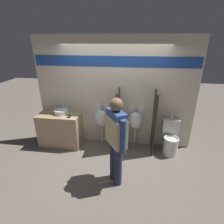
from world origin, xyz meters
The scene contains 11 objects.
ground_plane centered at (0.00, 0.00, 0.00)m, with size 16.00×16.00×0.00m, color #70665B.
display_wall centered at (0.00, 0.60, 1.36)m, with size 3.87×0.07×2.70m.
sink_counter centered at (-1.36, 0.29, 0.43)m, with size 1.05×0.55×0.86m.
sink_basin centered at (-1.31, 0.35, 0.91)m, with size 0.36×0.36×0.24m.
cell_phone centered at (-1.04, 0.18, 0.87)m, with size 0.07×0.14×0.01m.
divider_near_counter centered at (0.12, 0.31, 0.77)m, with size 0.03×0.51×1.53m.
divider_mid centered at (0.98, 0.31, 0.77)m, with size 0.03×0.51×1.53m.
urinal_near_counter centered at (-0.31, 0.44, 0.75)m, with size 0.37×0.28×1.13m.
urinal_far centered at (0.55, 0.44, 0.75)m, with size 0.37×0.28×1.13m.
toilet centered at (1.41, 0.30, 0.35)m, with size 0.40×0.52×0.96m.
person_in_vest centered at (0.21, -0.82, 1.00)m, with size 0.43×0.52×1.72m.
Camera 1 is at (0.50, -3.48, 2.60)m, focal length 28.00 mm.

